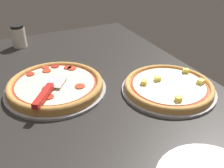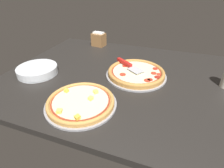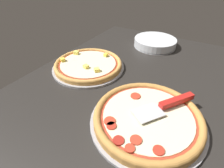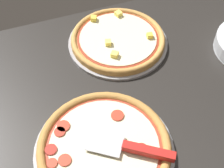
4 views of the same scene
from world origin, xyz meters
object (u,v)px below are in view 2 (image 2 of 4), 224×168
(serving_spatula, at_px, (126,64))
(plate_stack, at_px, (38,70))
(napkin_holder, at_px, (99,39))
(pizza_front, at_px, (136,72))
(pizza_back, at_px, (81,101))

(serving_spatula, relative_size, plate_stack, 0.85)
(serving_spatula, distance_m, plate_stack, 0.58)
(plate_stack, xyz_separation_m, napkin_holder, (-0.16, -0.63, 0.03))
(pizza_front, height_order, napkin_holder, napkin_holder)
(napkin_holder, bearing_deg, pizza_back, 107.64)
(plate_stack, bearing_deg, pizza_front, -162.90)
(pizza_front, distance_m, serving_spatula, 0.10)
(pizza_back, bearing_deg, plate_stack, -24.86)
(pizza_back, bearing_deg, pizza_front, -116.12)
(serving_spatula, bearing_deg, plate_stack, 24.25)
(pizza_front, xyz_separation_m, pizza_back, (0.19, 0.38, -0.00))
(pizza_front, relative_size, napkin_holder, 2.91)
(pizza_front, bearing_deg, napkin_holder, -44.57)
(pizza_front, relative_size, pizza_back, 1.08)
(pizza_back, bearing_deg, serving_spatula, -104.00)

